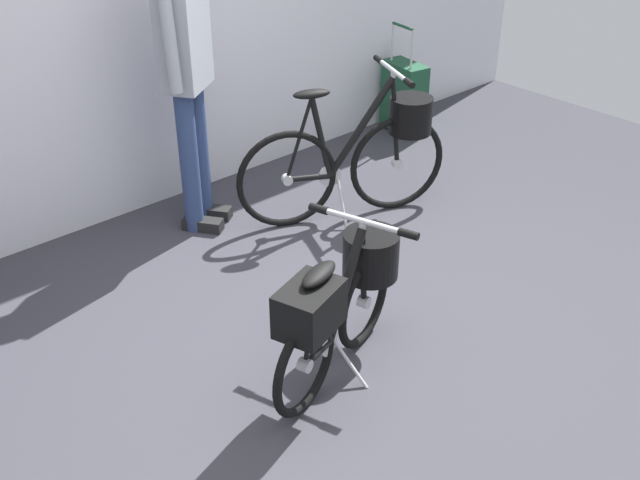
{
  "coord_description": "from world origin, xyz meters",
  "views": [
    {
      "loc": [
        -2.04,
        -1.87,
        2.31
      ],
      "look_at": [
        -0.08,
        0.33,
        0.55
      ],
      "focal_mm": 42.82,
      "sensor_mm": 36.0,
      "label": 1
    }
  ],
  "objects_px": {
    "folding_bike_foreground": "(342,298)",
    "display_bike_left": "(363,150)",
    "visitor_browsing": "(186,57)",
    "rolling_suitcase": "(404,97)"
  },
  "relations": [
    {
      "from": "visitor_browsing",
      "to": "rolling_suitcase",
      "type": "height_order",
      "value": "visitor_browsing"
    },
    {
      "from": "folding_bike_foreground",
      "to": "display_bike_left",
      "type": "distance_m",
      "value": 1.48
    },
    {
      "from": "display_bike_left",
      "to": "rolling_suitcase",
      "type": "height_order",
      "value": "display_bike_left"
    },
    {
      "from": "folding_bike_foreground",
      "to": "visitor_browsing",
      "type": "distance_m",
      "value": 1.72
    },
    {
      "from": "display_bike_left",
      "to": "visitor_browsing",
      "type": "xyz_separation_m",
      "value": [
        -0.82,
        0.57,
        0.61
      ]
    },
    {
      "from": "folding_bike_foreground",
      "to": "rolling_suitcase",
      "type": "xyz_separation_m",
      "value": [
        2.26,
        1.72,
        -0.1
      ]
    },
    {
      "from": "folding_bike_foreground",
      "to": "visitor_browsing",
      "type": "bearing_deg",
      "value": 79.68
    },
    {
      "from": "display_bike_left",
      "to": "visitor_browsing",
      "type": "distance_m",
      "value": 1.17
    },
    {
      "from": "folding_bike_foreground",
      "to": "display_bike_left",
      "type": "xyz_separation_m",
      "value": [
        1.1,
        0.99,
        0.04
      ]
    },
    {
      "from": "rolling_suitcase",
      "to": "folding_bike_foreground",
      "type": "bearing_deg",
      "value": -142.78
    }
  ]
}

